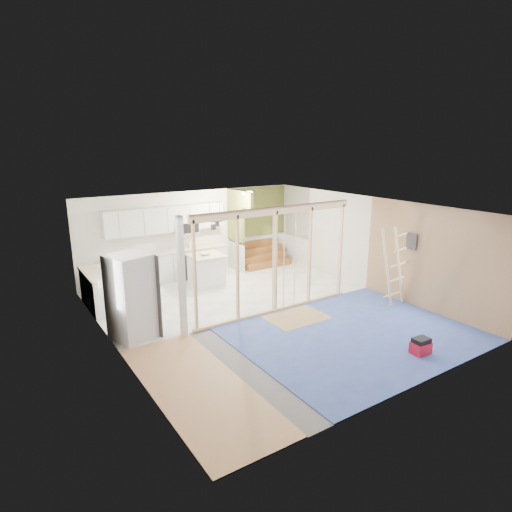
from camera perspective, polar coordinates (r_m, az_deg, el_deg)
room at (r=9.97m, az=1.23°, el=-0.89°), size 7.01×8.01×2.61m
floor_overlays at (r=10.48m, az=1.33°, el=-7.55°), size 7.00×8.00×0.03m
stud_frame at (r=9.77m, az=0.06°, el=0.53°), size 4.66×0.14×2.60m
base_cabinets at (r=12.42m, az=-13.85°, el=-2.12°), size 4.45×2.24×0.93m
upper_cabinets at (r=12.78m, az=-11.67°, el=4.73°), size 3.60×0.41×0.85m
green_partition at (r=14.11m, az=-0.31°, el=2.37°), size 2.25×1.51×2.60m
pot_rack at (r=11.24m, az=-5.52°, el=4.51°), size 0.52×0.52×0.72m
sheathing_panel at (r=11.03m, az=22.50°, el=-0.50°), size 0.02×4.00×2.60m
electrical_panel at (r=11.25m, az=20.03°, el=1.86°), size 0.04×0.30×0.40m
ceiling_light at (r=12.95m, az=-1.15°, el=8.39°), size 0.32×0.32×0.08m
fridge at (r=9.24m, az=-16.23°, el=-5.33°), size 1.00×0.97×1.83m
island at (r=12.36m, az=-6.62°, el=-1.91°), size 0.97×0.97×0.92m
bowl at (r=12.22m, az=-6.71°, el=0.30°), size 0.31×0.31×0.07m
soap_bottle_a at (r=12.42m, az=-16.30°, el=0.68°), size 0.14×0.15×0.32m
soap_bottle_b at (r=13.07m, az=-8.90°, el=1.48°), size 0.10×0.10×0.17m
toolbox at (r=9.11m, az=21.11°, el=-11.20°), size 0.38×0.30×0.34m
ladder at (r=11.20m, az=17.99°, el=-1.29°), size 1.07×0.17×2.01m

